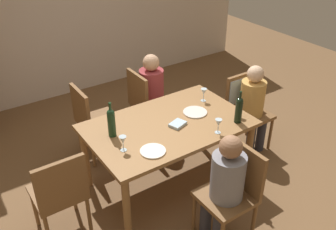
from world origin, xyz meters
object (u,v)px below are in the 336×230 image
object	(u,v)px
chair_far_right	(146,101)
dinner_plate_host	(153,151)
person_man_bearded	(225,183)
wine_glass_far	(123,141)
person_man_guest	(253,103)
wine_bottle_dark_red	(111,122)
dining_table	(168,131)
chair_far_left	(92,118)
dinner_plate_guest_left	(195,112)
person_woman_host	(153,90)
wine_glass_near_left	(218,123)
wine_glass_near_right	(204,92)
chair_near	(234,187)
chair_right_end	(244,101)
wine_glass_centre	(239,107)
chair_left_end	(60,191)
wine_bottle_tall_green	(239,109)

from	to	relation	value
chair_far_right	dinner_plate_host	world-z (taller)	chair_far_right
person_man_bearded	wine_glass_far	world-z (taller)	person_man_bearded
person_man_guest	wine_bottle_dark_red	world-z (taller)	wine_bottle_dark_red
dining_table	dinner_plate_host	distance (m)	0.50
chair_far_left	wine_bottle_dark_red	size ratio (longest dim) A/B	2.58
dinner_plate_guest_left	person_woman_host	bearing A→B (deg)	87.73
person_man_guest	dinner_plate_guest_left	size ratio (longest dim) A/B	4.32
wine_glass_near_left	wine_glass_near_right	bearing A→B (deg)	63.55
dining_table	dinner_plate_host	world-z (taller)	dinner_plate_host
dining_table	chair_near	world-z (taller)	chair_near
chair_right_end	wine_glass_near_left	world-z (taller)	chair_right_end
chair_near	wine_glass_centre	distance (m)	0.92
chair_right_end	wine_glass_far	xyz separation A→B (m)	(-1.77, -0.27, 0.27)
person_man_bearded	wine_glass_far	xyz separation A→B (m)	(-0.56, 0.75, 0.23)
chair_right_end	wine_bottle_dark_red	distance (m)	1.78
chair_right_end	chair_far_left	world-z (taller)	same
person_man_bearded	wine_glass_near_left	world-z (taller)	person_man_bearded
chair_near	wine_bottle_dark_red	world-z (taller)	wine_bottle_dark_red
chair_near	person_man_bearded	world-z (taller)	person_man_bearded
chair_right_end	dinner_plate_guest_left	size ratio (longest dim) A/B	3.64
chair_left_end	wine_glass_far	world-z (taller)	chair_left_end
chair_far_right	wine_glass_far	world-z (taller)	chair_far_right
dinner_plate_guest_left	wine_glass_near_left	bearing A→B (deg)	-96.80
chair_left_end	dinner_plate_host	xyz separation A→B (m)	(0.81, -0.23, 0.23)
dinner_plate_host	chair_far_left	bearing A→B (deg)	93.50
chair_near	person_woman_host	world-z (taller)	person_woman_host
chair_right_end	wine_bottle_tall_green	world-z (taller)	wine_bottle_tall_green
person_man_bearded	chair_far_left	bearing A→B (deg)	13.40
person_man_bearded	person_man_guest	world-z (taller)	person_man_bearded
person_man_bearded	dinner_plate_host	world-z (taller)	person_man_bearded
wine_glass_centre	wine_glass_near_right	distance (m)	0.46
chair_left_end	wine_glass_centre	distance (m)	1.92
dining_table	dinner_plate_host	xyz separation A→B (m)	(-0.38, -0.32, 0.09)
chair_right_end	dinner_plate_host	distance (m)	1.64
person_man_guest	dinner_plate_guest_left	bearing A→B (deg)	-2.90
chair_far_right	person_woman_host	xyz separation A→B (m)	(0.11, 0.00, 0.11)
dinner_plate_guest_left	wine_bottle_tall_green	bearing A→B (deg)	-57.55
chair_left_end	dinner_plate_guest_left	size ratio (longest dim) A/B	3.64
chair_near	wine_glass_far	bearing A→B (deg)	42.00
dining_table	wine_glass_near_left	xyz separation A→B (m)	(0.31, -0.41, 0.19)
person_woman_host	chair_near	bearing A→B (deg)	-9.62
chair_near	wine_glass_centre	size ratio (longest dim) A/B	6.17
dining_table	chair_far_left	xyz separation A→B (m)	(-0.45, 0.89, -0.14)
dining_table	wine_bottle_dark_red	world-z (taller)	wine_bottle_dark_red
dining_table	person_woman_host	world-z (taller)	person_woman_host
chair_near	chair_far_left	bearing A→B (deg)	16.76
wine_glass_near_right	chair_right_end	bearing A→B (deg)	-4.75
chair_near	dinner_plate_host	xyz separation A→B (m)	(-0.46, 0.58, 0.23)
person_woman_host	wine_glass_centre	size ratio (longest dim) A/B	7.51
chair_right_end	wine_bottle_dark_red	bearing A→B (deg)	0.11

